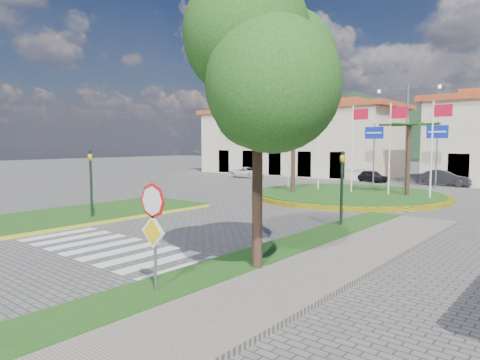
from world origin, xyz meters
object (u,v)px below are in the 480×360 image
Objects in this scene: roundabout_island at (348,194)px; white_van at (247,173)px; car_dark_b at (446,178)px; stop_sign at (153,221)px; car_dark_a at (372,176)px; deciduous_tree at (258,80)px.

white_van is at bearing 151.89° from roundabout_island.
white_van is 0.93× the size of car_dark_b.
stop_sign is 32.65m from car_dark_a.
deciduous_tree is 1.66× the size of car_dark_b.
roundabout_island is 3.98× the size of car_dark_a.
white_van is (-20.47, 25.00, -4.65)m from deciduous_tree.
deciduous_tree is at bearing -72.09° from roundabout_island.
roundabout_island is at bearing 167.43° from car_dark_b.
roundabout_island is 18.55m from deciduous_tree.
stop_sign is 31.99m from car_dark_b.
roundabout_island is 12.01m from car_dark_a.
white_van is at bearing 129.31° from deciduous_tree.
roundabout_island reaches higher than car_dark_a.
stop_sign is at bearing -174.98° from car_dark_b.
stop_sign is 4.59m from deciduous_tree.
car_dark_a is (-3.17, 11.58, 0.37)m from roundabout_island.
white_van is 12.33m from car_dark_a.
stop_sign is at bearing -143.31° from car_dark_a.
car_dark_a is at bearing 105.33° from roundabout_island.
roundabout_island is 3.10× the size of car_dark_b.
car_dark_b is (6.18, 0.30, 0.13)m from car_dark_a.
stop_sign is (4.90, -20.04, 1.62)m from roundabout_island.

